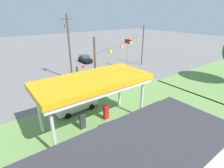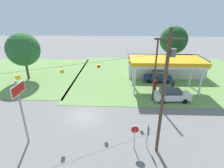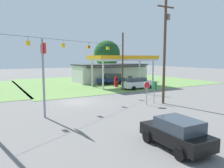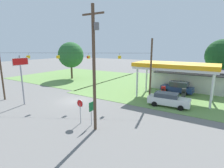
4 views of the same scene
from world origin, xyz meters
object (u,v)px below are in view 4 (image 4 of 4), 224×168
object	(u,v)px
gas_station_store	(196,80)
fuel_pump_far	(183,95)
fuel_pump_near	(163,92)
tree_west_verge	(71,55)
gas_station_canopy	(175,67)
car_at_pumps_rear	(178,87)
utility_pole_main	(94,64)
car_at_pumps_front	(168,99)
stop_sign_roadside	(80,106)
tree_behind_station	(222,55)
stop_sign_overhead	(21,70)
route_sign	(91,109)

from	to	relation	value
gas_station_store	fuel_pump_far	distance (m)	8.16
fuel_pump_near	tree_west_verge	distance (m)	24.43
gas_station_canopy	fuel_pump_far	world-z (taller)	gas_station_canopy
car_at_pumps_rear	utility_pole_main	world-z (taller)	utility_pole_main
car_at_pumps_front	stop_sign_roadside	bearing A→B (deg)	-125.16
car_at_pumps_rear	utility_pole_main	distance (m)	18.81
fuel_pump_near	tree_behind_station	bearing A→B (deg)	66.35
stop_sign_roadside	gas_station_canopy	bearing A→B (deg)	-113.32
fuel_pump_near	stop_sign_overhead	size ratio (longest dim) A/B	0.27
fuel_pump_far	tree_behind_station	world-z (taller)	tree_behind_station
gas_station_canopy	car_at_pumps_rear	xyz separation A→B (m)	(-0.14, 3.77, -3.81)
gas_station_store	stop_sign_roadside	distance (m)	23.13
tree_behind_station	route_sign	bearing A→B (deg)	-109.06
gas_station_canopy	route_sign	size ratio (longest dim) A/B	4.73
utility_pole_main	tree_behind_station	distance (m)	31.33
gas_station_store	stop_sign_roadside	bearing A→B (deg)	-109.89
car_at_pumps_front	car_at_pumps_rear	bearing A→B (deg)	89.88
stop_sign_roadside	stop_sign_overhead	bearing A→B (deg)	-2.50
gas_station_store	car_at_pumps_rear	size ratio (longest dim) A/B	2.88
gas_station_store	fuel_pump_far	bearing A→B (deg)	-93.64
car_at_pumps_front	tree_behind_station	xyz separation A→B (m)	(5.26, 19.74, 4.96)
tree_west_verge	car_at_pumps_rear	bearing A→B (deg)	-1.46
route_sign	tree_behind_station	distance (m)	31.40
route_sign	utility_pole_main	bearing A→B (deg)	-29.94
fuel_pump_far	stop_sign_roadside	world-z (taller)	stop_sign_roadside
car_at_pumps_rear	route_sign	xyz separation A→B (m)	(-4.50, -17.23, 0.71)
gas_station_canopy	tree_behind_station	distance (m)	16.92
route_sign	fuel_pump_far	bearing A→B (deg)	65.61
gas_station_canopy	car_at_pumps_front	size ratio (longest dim) A/B	2.14
car_at_pumps_rear	tree_behind_station	xyz separation A→B (m)	(5.66, 12.19, 4.90)
car_at_pumps_rear	stop_sign_overhead	distance (m)	23.75
fuel_pump_far	gas_station_canopy	bearing A→B (deg)	179.94
car_at_pumps_rear	tree_west_verge	distance (m)	25.31
fuel_pump_far	stop_sign_overhead	world-z (taller)	stop_sign_overhead
car_at_pumps_front	stop_sign_overhead	bearing A→B (deg)	-153.63
car_at_pumps_front	tree_west_verge	bearing A→B (deg)	158.84
tree_behind_station	tree_west_verge	world-z (taller)	tree_behind_station
car_at_pumps_front	tree_behind_station	world-z (taller)	tree_behind_station
fuel_pump_near	tree_west_verge	size ratio (longest dim) A/B	0.20
route_sign	tree_west_verge	bearing A→B (deg)	138.75
car_at_pumps_front	tree_west_verge	world-z (taller)	tree_west_verge
fuel_pump_far	tree_behind_station	distance (m)	17.23
gas_station_canopy	car_at_pumps_rear	distance (m)	5.36
gas_station_store	stop_sign_roadside	world-z (taller)	gas_station_store
gas_station_canopy	tree_west_verge	world-z (taller)	tree_west_verge
fuel_pump_near	tree_behind_station	size ratio (longest dim) A/B	0.19
fuel_pump_near	car_at_pumps_rear	xyz separation A→B (m)	(1.33, 3.77, 0.17)
car_at_pumps_front	stop_sign_roadside	world-z (taller)	stop_sign_roadside
fuel_pump_near	utility_pole_main	bearing A→B (deg)	-99.39
route_sign	gas_station_store	bearing A→B (deg)	72.93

